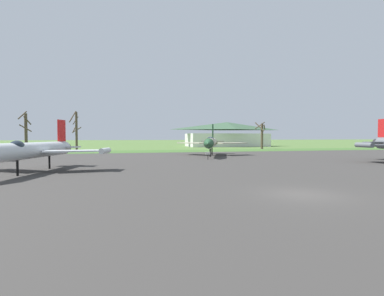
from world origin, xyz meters
The scene contains 10 objects.
ground_plane centered at (0.00, 0.00, 0.00)m, with size 600.00×600.00×0.00m, color #4C6B33.
asphalt_apron centered at (0.00, 17.00, 0.03)m, with size 109.37×56.66×0.05m, color #383533.
grass_verge_strip centered at (0.00, 51.33, 0.03)m, with size 169.37×12.00×0.06m, color #3C622A.
jet_fighter_front_right centered at (-17.02, 14.85, 2.06)m, with size 12.55×14.49×5.04m.
jet_fighter_rear_center centered at (5.50, 33.14, 2.31)m, with size 11.50×15.80×5.57m.
info_placard_rear_center centered at (2.53, 25.38, 0.72)m, with size 0.66×0.26×1.12m.
bare_tree_center centered at (-28.48, 56.78, 4.45)m, with size 2.98×3.02×8.86m.
bare_tree_right_of_center centered at (-18.16, 55.20, 4.64)m, with size 2.50×1.94×8.95m.
bare_tree_far_right centered at (27.46, 57.55, 3.86)m, with size 3.34×3.38×7.25m.
visitor_building centered at (26.67, 80.92, 4.04)m, with size 28.03×13.25×8.19m.
Camera 1 is at (-9.93, -14.26, 3.20)m, focal length 28.03 mm.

